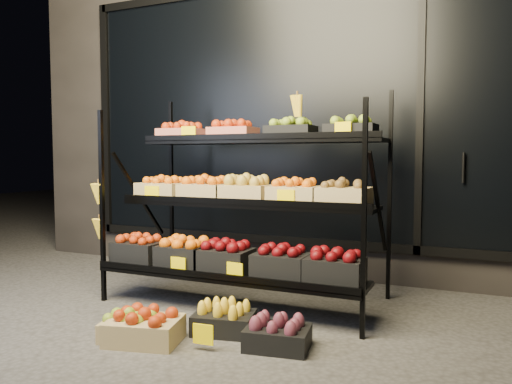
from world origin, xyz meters
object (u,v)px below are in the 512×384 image
at_px(display_rack, 242,202).
at_px(floor_crate_left, 131,326).
at_px(floor_crate_midright, 144,327).
at_px(floor_crate_midleft, 224,319).

relative_size(display_rack, floor_crate_left, 5.42).
bearing_deg(floor_crate_left, floor_crate_midright, -20.95).
xyz_separation_m(display_rack, floor_crate_midright, (-0.17, -1.03, -0.69)).
xyz_separation_m(display_rack, floor_crate_midleft, (0.20, -0.68, -0.70)).
distance_m(floor_crate_midleft, floor_crate_midright, 0.51).
distance_m(floor_crate_left, floor_crate_midright, 0.11).
xyz_separation_m(floor_crate_midleft, floor_crate_midright, (-0.37, -0.35, 0.01)).
height_order(floor_crate_left, floor_crate_midleft, floor_crate_midleft).
bearing_deg(floor_crate_midleft, floor_crate_midright, -147.83).
relative_size(floor_crate_midleft, floor_crate_midright, 0.87).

